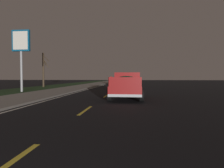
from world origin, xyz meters
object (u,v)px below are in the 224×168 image
gas_price_sign (21,46)px  bare_tree_far (44,69)px  pickup_truck (127,85)px  sedan_white (115,81)px  sedan_blue (130,82)px

gas_price_sign → bare_tree_far: gas_price_sign is taller
pickup_truck → bare_tree_far: bare_tree_far is taller
sedan_white → gas_price_sign: bearing=160.7°
sedan_white → gas_price_sign: (-22.12, 7.73, 4.00)m
sedan_blue → sedan_white: (12.85, 3.35, 0.00)m
bare_tree_far → sedan_white: bearing=-39.1°
sedan_blue → sedan_white: size_ratio=1.00×
pickup_truck → sedan_blue: bearing=0.1°
sedan_blue → bare_tree_far: size_ratio=0.84×
sedan_blue → bare_tree_far: (0.55, 13.34, 2.00)m
pickup_truck → bare_tree_far: size_ratio=1.03×
pickup_truck → gas_price_sign: bearing=65.4°
pickup_truck → bare_tree_far: (14.91, 13.36, 1.80)m
pickup_truck → sedan_blue: size_ratio=1.23×
sedan_blue → bare_tree_far: bare_tree_far is taller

